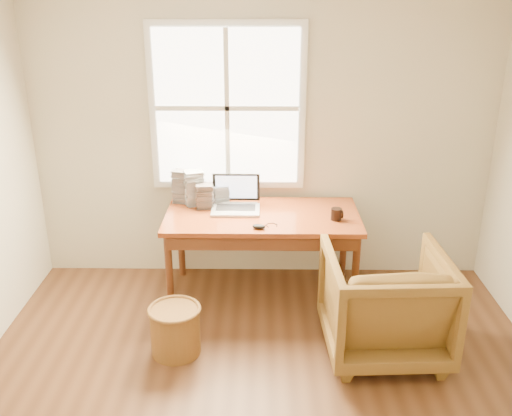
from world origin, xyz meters
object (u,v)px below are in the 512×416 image
Objects in this scene: wicker_stool at (175,331)px; armchair at (385,303)px; desk at (262,216)px; cd_stack_a at (194,188)px; laptop at (235,195)px; coffee_mug at (336,214)px.

armchair is at bearing 1.77° from wicker_stool.
armchair reaches higher than desk.
cd_stack_a reaches higher than desk.
laptop reaches higher than wicker_stool.
armchair is 2.42× the size of wicker_stool.
coffee_mug is at bearing -15.80° from cd_stack_a.
cd_stack_a is (-1.18, 0.33, 0.10)m from coffee_mug.
coffee_mug is (-0.29, 0.69, 0.40)m from armchair.
laptop is (0.40, 0.91, 0.71)m from wicker_stool.
armchair is at bearing -37.66° from laptop.
armchair is 2.17× the size of laptop.
cd_stack_a is (-1.47, 1.02, 0.51)m from armchair.
desk is 0.65m from cd_stack_a.
desk is 1.19m from wicker_stool.
laptop is 4.10× the size of coffee_mug.
desk is 4.00× the size of laptop.
armchair is at bearing -34.90° from cd_stack_a.
desk is 5.28× the size of cd_stack_a.
laptop is at bearing 165.58° from desk.
coffee_mug reaches higher than wicker_stool.
wicker_stool is 3.67× the size of coffee_mug.
armchair is 1.86m from cd_stack_a.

